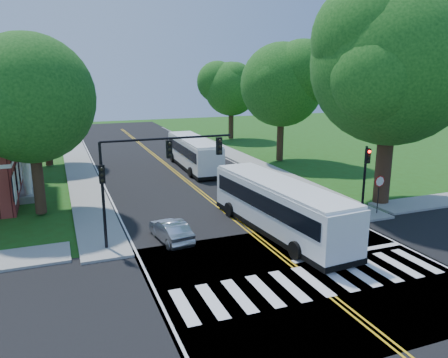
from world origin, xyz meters
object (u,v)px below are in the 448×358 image
signal_nw (148,166)px  bus_follow (194,153)px  hatchback (171,230)px  suv (266,181)px  dark_sedan (272,185)px  bus_lead (279,206)px  signal_ne (366,171)px

signal_nw → bus_follow: bearing=65.7°
hatchback → suv: bearing=-147.5°
dark_sedan → hatchback: bearing=28.9°
bus_lead → suv: bearing=-117.0°
signal_ne → bus_follow: bearing=109.3°
bus_lead → suv: bus_lead is taller
hatchback → dark_sedan: dark_sedan is taller
bus_lead → hatchback: (-6.19, 0.95, -0.98)m
dark_sedan → bus_follow: bearing=-80.2°
hatchback → dark_sedan: 11.98m
suv → dark_sedan: bearing=104.4°
bus_follow → hatchback: 18.79m
signal_ne → hatchback: 13.12m
signal_ne → dark_sedan: size_ratio=1.02×
bus_lead → signal_nw: bearing=-11.7°
bus_lead → suv: size_ratio=2.72×
bus_follow → suv: (3.19, -9.23, -0.94)m
signal_ne → dark_sedan: signal_ne is taller
dark_sedan → signal_ne: bearing=108.2°
suv → dark_sedan: dark_sedan is taller
hatchback → bus_follow: bearing=-118.4°
signal_ne → suv: (-2.93, 8.30, -2.34)m
hatchback → dark_sedan: (9.81, 6.86, 0.00)m
bus_lead → hatchback: 6.34m
signal_ne → bus_follow: 18.62m
bus_lead → hatchback: bearing=-13.4°
bus_lead → signal_ne: bearing=-176.8°
bus_lead → suv: (3.79, 9.22, -0.99)m
signal_nw → bus_follow: signal_nw is taller
bus_follow → hatchback: (-6.79, -17.49, -0.93)m
signal_nw → signal_ne: signal_nw is taller
bus_lead → suv: 10.02m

